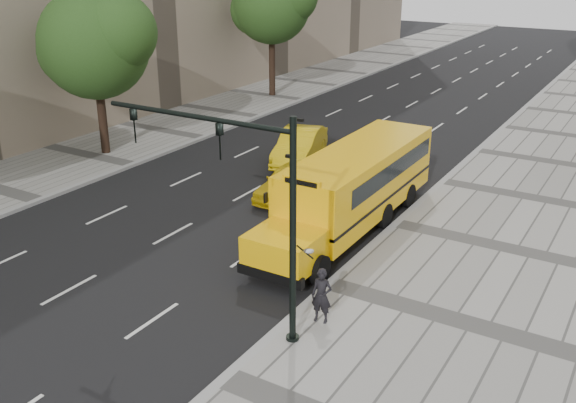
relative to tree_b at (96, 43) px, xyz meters
The scene contains 12 objects.
ground 11.90m from the tree_b, ahead, with size 140.00×140.00×0.00m, color black.
sidewalk_museum 23.12m from the tree_b, ahead, with size 12.00×140.00×0.15m, color gray.
sidewalk_far 5.75m from the tree_b, 127.78° to the right, with size 6.00×140.00×0.15m, color gray.
curb_museum 17.37m from the tree_b, ahead, with size 0.30×140.00×0.15m, color gray.
curb_far 6.20m from the tree_b, 17.98° to the right, with size 0.30×140.00×0.15m, color gray.
tree_b is the anchor object (origin of this frame).
tree_c 16.19m from the tree_b, 90.00° to the left, with size 6.04×5.37×9.12m.
school_bus 15.49m from the tree_b, ahead, with size 2.96×11.56×3.19m.
taxi_near 12.29m from the tree_b, ahead, with size 1.69×4.21×1.43m, color gold.
taxi_far 11.20m from the tree_b, 25.17° to the left, with size 1.77×5.07×1.67m, color gold.
pedestrian 19.78m from the tree_b, 26.13° to the right, with size 0.60×0.39×1.65m, color black.
traffic_signal 18.42m from the tree_b, 31.80° to the right, with size 6.18×0.36×6.40m.
Camera 1 is at (14.21, -21.70, 10.17)m, focal length 40.00 mm.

